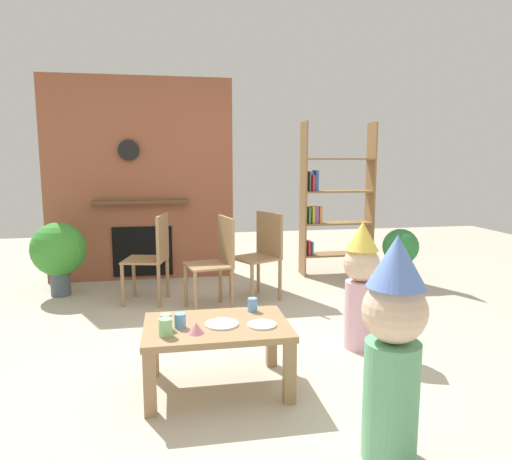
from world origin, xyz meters
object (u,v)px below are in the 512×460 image
object	(u,v)px
coffee_table	(217,335)
dining_chair_left	(154,253)
potted_plant_short	(59,251)
paper_cup_near_right	(166,327)
dining_chair_right	(262,250)
dining_chair_middle	(217,257)
paper_cup_far_left	(253,305)
bookshelf	(332,204)
paper_plate_front	(222,324)
child_with_cone_hat	(393,344)
paper_plate_rear	(262,325)
paper_cup_near_left	(180,321)
paper_cup_center	(166,322)
child_in_pink	(361,282)
birthday_cake_slice	(196,328)
potted_plant_tall	(400,250)

from	to	relation	value
coffee_table	dining_chair_left	distance (m)	1.99
potted_plant_short	coffee_table	bearing A→B (deg)	-58.29
paper_cup_near_right	dining_chair_right	world-z (taller)	dining_chair_right
dining_chair_middle	paper_cup_far_left	bearing A→B (deg)	81.84
bookshelf	potted_plant_short	distance (m)	3.22
paper_plate_front	child_with_cone_hat	world-z (taller)	child_with_cone_hat
paper_plate_rear	potted_plant_short	size ratio (longest dim) A/B	0.23
dining_chair_left	dining_chair_middle	xyz separation A→B (m)	(0.61, -0.32, 0.00)
paper_cup_near_left	paper_cup_near_right	size ratio (longest dim) A/B	0.84
paper_cup_center	paper_cup_near_left	bearing A→B (deg)	12.15
bookshelf	dining_chair_middle	bearing A→B (deg)	-143.13
paper_cup_center	paper_plate_front	xyz separation A→B (m)	(0.34, 0.02, -0.04)
dining_chair_middle	paper_cup_near_right	bearing A→B (deg)	62.55
dining_chair_middle	dining_chair_right	bearing A→B (deg)	-164.62
bookshelf	paper_cup_near_right	xyz separation A→B (m)	(-2.03, -2.92, -0.41)
paper_cup_far_left	paper_plate_rear	bearing A→B (deg)	-88.05
paper_cup_near_right	dining_chair_left	distance (m)	2.08
child_in_pink	dining_chair_left	size ratio (longest dim) A/B	1.10
birthday_cake_slice	dining_chair_right	xyz separation A→B (m)	(0.79, 2.01, 0.05)
paper_cup_near_right	child_with_cone_hat	distance (m)	1.28
bookshelf	dining_chair_middle	world-z (taller)	bookshelf
paper_plate_front	dining_chair_left	bearing A→B (deg)	103.79
coffee_table	paper_plate_front	distance (m)	0.09
coffee_table	dining_chair_right	world-z (taller)	dining_chair_right
dining_chair_left	paper_plate_front	bearing A→B (deg)	116.70
paper_cup_near_right	potted_plant_tall	xyz separation A→B (m)	(2.66, 2.30, -0.08)
child_with_cone_hat	child_in_pink	xyz separation A→B (m)	(0.39, 1.30, -0.06)
paper_plate_rear	potted_plant_tall	size ratio (longest dim) A/B	0.28
paper_plate_rear	potted_plant_tall	xyz separation A→B (m)	(2.08, 2.23, -0.03)
coffee_table	paper_cup_far_left	world-z (taller)	paper_cup_far_left
paper_cup_center	potted_plant_short	distance (m)	2.66
dining_chair_middle	child_with_cone_hat	bearing A→B (deg)	91.22
child_with_cone_hat	dining_chair_left	bearing A→B (deg)	-18.16
paper_cup_center	coffee_table	bearing A→B (deg)	7.72
child_in_pink	dining_chair_left	world-z (taller)	child_in_pink
paper_plate_rear	potted_plant_short	world-z (taller)	potted_plant_short
paper_cup_center	child_with_cone_hat	bearing A→B (deg)	-37.17
dining_chair_left	dining_chair_middle	world-z (taller)	same
child_in_pink	dining_chair_middle	world-z (taller)	child_in_pink
dining_chair_middle	potted_plant_tall	bearing A→B (deg)	-178.31
bookshelf	dining_chair_middle	distance (m)	1.98
dining_chair_left	bookshelf	bearing A→B (deg)	-145.82
coffee_table	potted_plant_short	bearing A→B (deg)	121.71
paper_cup_near_left	dining_chair_left	world-z (taller)	dining_chair_left
paper_cup_far_left	child_in_pink	size ratio (longest dim) A/B	0.09
paper_cup_near_right	child_in_pink	bearing A→B (deg)	22.46
paper_cup_far_left	potted_plant_tall	world-z (taller)	potted_plant_tall
dining_chair_middle	paper_cup_center	bearing A→B (deg)	61.64
paper_cup_far_left	child_with_cone_hat	xyz separation A→B (m)	(0.49, -1.06, 0.11)
bookshelf	paper_plate_rear	xyz separation A→B (m)	(-1.44, -2.85, -0.46)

